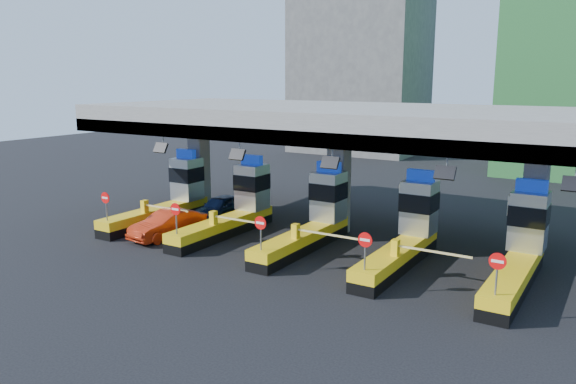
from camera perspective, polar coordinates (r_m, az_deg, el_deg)
The scene contains 10 objects.
ground at distance 29.09m, azimuth 2.42°, elevation -5.48°, with size 120.00×120.00×0.00m, color black.
toll_canopy at distance 30.45m, azimuth 5.19°, elevation 7.02°, with size 28.00×12.09×7.00m.
toll_lane_far_left at distance 34.78m, azimuth -11.84°, elevation -0.51°, with size 4.43×8.00×4.16m.
toll_lane_left at distance 31.61m, azimuth -5.24°, elevation -1.51°, with size 4.43×8.00×4.16m.
toll_lane_center at distance 28.95m, azimuth 2.71°, elevation -2.69°, with size 4.43×8.00×4.16m.
toll_lane_right at distance 26.97m, azimuth 12.06°, elevation -4.01°, with size 4.43×8.00×4.16m.
toll_lane_far_right at distance 25.82m, azimuth 22.59°, elevation -5.36°, with size 4.43×8.00×4.16m.
bg_building_concrete at distance 66.30m, azimuth 7.31°, elevation 11.86°, with size 14.00×10.00×18.00m, color #4C4C49.
van at distance 34.58m, azimuth -6.86°, elevation -1.55°, with size 1.72×4.27×1.45m, color black.
red_car at distance 31.07m, azimuth -12.10°, elevation -3.22°, with size 1.55×4.43×1.46m, color #A4240C.
Camera 1 is at (13.58, -24.28, 8.50)m, focal length 35.00 mm.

